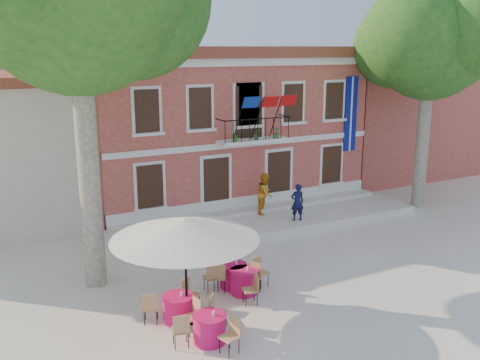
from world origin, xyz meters
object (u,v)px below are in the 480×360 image
patio_umbrella (185,229)px  cafe_table_3 (233,274)px  pedestrian_orange (265,193)px  cafe_table_0 (209,327)px  plane_tree_east (431,43)px  cafe_table_1 (244,280)px  pedestrian_navy (297,202)px  cafe_table_4 (178,307)px

patio_umbrella → cafe_table_3: 3.40m
pedestrian_orange → cafe_table_0: (-6.37, -8.21, -0.78)m
plane_tree_east → cafe_table_1: plane_tree_east is taller
cafe_table_0 → cafe_table_3: 3.37m
pedestrian_navy → cafe_table_4: pedestrian_navy is taller
cafe_table_0 → cafe_table_3: same height
cafe_table_3 → pedestrian_navy: bearing=38.4°
patio_umbrella → cafe_table_0: patio_umbrella is taller
pedestrian_orange → cafe_table_3: (-4.34, -5.51, -0.78)m
plane_tree_east → cafe_table_3: bearing=-161.7°
pedestrian_orange → cafe_table_3: 7.06m
patio_umbrella → cafe_table_0: (0.10, -1.33, -2.28)m
plane_tree_east → cafe_table_4: size_ratio=5.58×
cafe_table_3 → cafe_table_4: same height
cafe_table_0 → pedestrian_orange: bearing=52.2°
cafe_table_1 → cafe_table_3: (-0.10, 0.58, 0.00)m
patio_umbrella → cafe_table_3: (2.12, 1.37, -2.28)m
cafe_table_0 → cafe_table_4: 1.45m
pedestrian_navy → plane_tree_east: bearing=-167.3°
patio_umbrella → pedestrian_orange: bearing=46.8°
pedestrian_navy → cafe_table_3: bearing=51.5°
plane_tree_east → pedestrian_navy: bearing=179.6°
cafe_table_0 → cafe_table_3: (2.02, 2.70, 0.00)m
cafe_table_0 → cafe_table_4: same height
cafe_table_1 → cafe_table_3: same height
cafe_table_3 → cafe_table_4: bearing=-151.3°
patio_umbrella → cafe_table_0: bearing=-85.8°
patio_umbrella → cafe_table_4: (-0.24, 0.08, -2.28)m
patio_umbrella → cafe_table_0: size_ratio=2.22×
plane_tree_east → cafe_table_3: plane_tree_east is taller
plane_tree_east → patio_umbrella: 15.82m
cafe_table_3 → cafe_table_4: (-2.36, -1.29, 0.00)m
patio_umbrella → pedestrian_navy: size_ratio=2.55×
pedestrian_orange → cafe_table_4: (-6.70, -6.80, -0.78)m
cafe_table_4 → cafe_table_0: bearing=-76.6°
pedestrian_navy → pedestrian_orange: 1.67m
plane_tree_east → patio_umbrella: (-14.06, -5.31, -4.93)m
plane_tree_east → cafe_table_4: (-14.30, -5.23, -7.22)m
cafe_table_0 → cafe_table_3: bearing=53.1°
plane_tree_east → pedestrian_navy: size_ratio=6.51×
cafe_table_0 → cafe_table_1: same height
cafe_table_1 → cafe_table_3: bearing=99.4°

